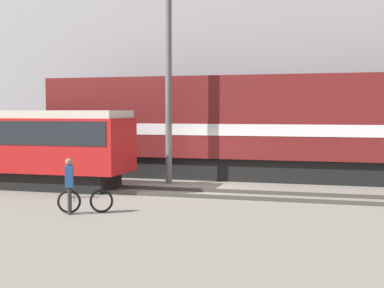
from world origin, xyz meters
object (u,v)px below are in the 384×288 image
(streetcar, at_px, (17,143))
(utility_pole_left, at_px, (169,90))
(freight_locomotive, at_px, (272,126))
(person, at_px, (69,180))
(bicycle, at_px, (85,201))

(streetcar, relative_size, utility_pole_left, 1.18)
(streetcar, height_order, utility_pole_left, utility_pole_left)
(freight_locomotive, relative_size, person, 12.29)
(person, xyz_separation_m, utility_pole_left, (0.76, 7.18, 2.92))
(freight_locomotive, distance_m, streetcar, 10.91)
(bicycle, xyz_separation_m, person, (-0.36, -0.30, 0.66))
(streetcar, xyz_separation_m, bicycle, (5.18, -4.31, -1.41))
(streetcar, relative_size, bicycle, 5.92)
(utility_pole_left, bearing_deg, bicycle, -93.33)
(freight_locomotive, height_order, streetcar, freight_locomotive)
(person, height_order, utility_pole_left, utility_pole_left)
(streetcar, bearing_deg, utility_pole_left, 24.75)
(freight_locomotive, bearing_deg, bicycle, -115.06)
(person, relative_size, utility_pole_left, 0.21)
(streetcar, distance_m, person, 6.71)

